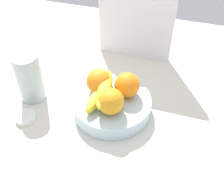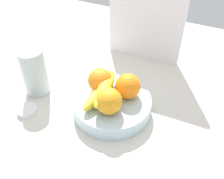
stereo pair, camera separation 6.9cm
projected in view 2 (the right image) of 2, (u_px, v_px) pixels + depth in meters
The scene contains 9 objects.
ground_plane at pixel (112, 121), 86.21cm from camera, with size 180.00×140.00×3.00cm, color beige.
fruit_bowl at pixel (112, 105), 85.64cm from camera, with size 24.47×24.47×5.12cm, color silver.
orange_front_left at pixel (128, 86), 82.46cm from camera, with size 7.82×7.82×7.82cm, color orange.
orange_front_right at pixel (100, 81), 84.42cm from camera, with size 7.82×7.82×7.82cm, color orange.
orange_center at pixel (108, 101), 77.81cm from camera, with size 7.82×7.82×7.82cm, color orange.
banana_bunch at pixel (102, 91), 82.14cm from camera, with size 7.63×17.80×6.20cm.
cutting_board at pixel (146, 15), 97.22cm from camera, with size 28.00×1.80×36.00cm, color white.
thermos_tumbler at pixel (34, 72), 88.88cm from camera, with size 8.15×8.15×16.50cm, color #AEBEBC.
jar_lid at pixel (27, 110), 86.36cm from camera, with size 6.34×6.34×1.70cm, color silver.
Camera 2 is at (23.16, -52.27, 63.77)cm, focal length 43.78 mm.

